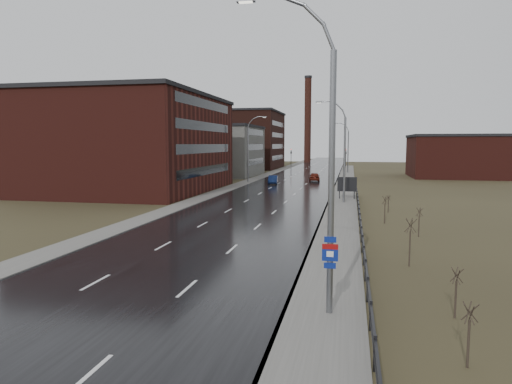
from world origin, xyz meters
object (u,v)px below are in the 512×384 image
at_px(billboard, 347,185).
at_px(car_far, 314,177).
at_px(car_near, 273,180).
at_px(streetlight_main, 323,159).

xyz_separation_m(billboard, car_far, (-5.89, 26.49, -1.04)).
bearing_deg(billboard, car_near, 121.84).
xyz_separation_m(streetlight_main, car_far, (-5.26, 63.90, -5.27)).
bearing_deg(car_far, streetlight_main, 89.26).
relative_size(streetlight_main, car_far, 2.63).
height_order(streetlight_main, car_far, streetlight_main).
distance_m(streetlight_main, car_far, 64.33).
bearing_deg(car_near, billboard, -64.59).
relative_size(streetlight_main, car_near, 2.90).
relative_size(billboard, car_far, 0.60).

